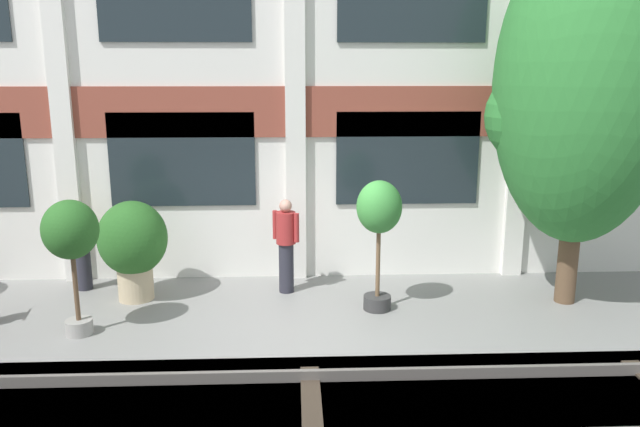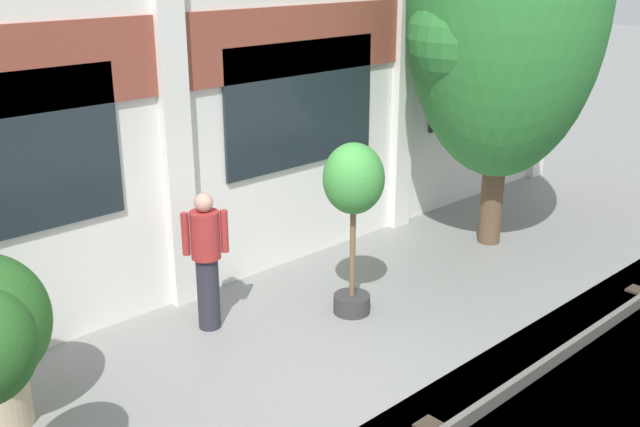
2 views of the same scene
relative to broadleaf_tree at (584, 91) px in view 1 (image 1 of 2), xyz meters
name	(u,v)px [view 1 (image 1 of 2)]	position (x,y,z in m)	size (l,w,h in m)	color
ground_plane	(298,331)	(-4.53, -1.04, -3.52)	(80.00, 80.00, 0.00)	gray
apartment_facade	(295,89)	(-4.53, 1.75, -0.02)	(16.76, 0.64, 7.00)	silver
rail_tracks	(299,422)	(-4.53, -3.30, -3.65)	(24.40, 2.80, 0.43)	#5B5449
broadleaf_tree	(584,91)	(0.00, 0.00, 0.00)	(2.94, 2.80, 6.15)	brown
potted_plant_ribbed_drum	(133,243)	(-7.29, 0.43, -2.52)	(1.16, 1.16, 1.71)	tan
potted_plant_low_pan	(379,217)	(-3.22, -0.21, -1.96)	(0.72, 0.72, 2.14)	#333333
potted_plant_terracotta_small	(71,236)	(-7.78, -1.00, -2.01)	(0.80, 0.80, 2.04)	gray
resident_by_doorway	(82,244)	(-8.32, 0.96, -2.68)	(0.34, 0.51, 1.58)	#282833
resident_watching_tracks	(286,243)	(-4.72, 0.68, -2.62)	(0.46, 0.34, 1.67)	#282833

